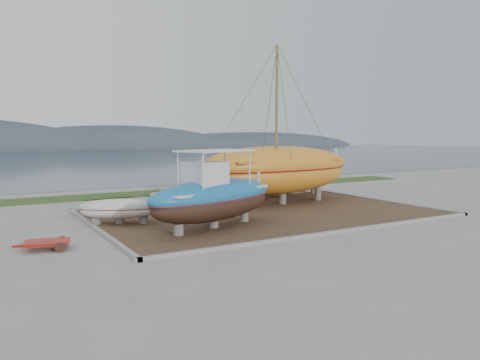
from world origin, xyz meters
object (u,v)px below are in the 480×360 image
red_trailer (47,245)px  orange_sailboat (283,126)px  orange_bare_hull (276,172)px  white_dinghy (120,212)px  blue_caique (213,189)px

red_trailer → orange_sailboat: bearing=32.0°
orange_bare_hull → red_trailer: orange_bare_hull is taller
orange_bare_hull → red_trailer: size_ratio=4.22×
orange_bare_hull → orange_sailboat: bearing=-108.9°
white_dinghy → orange_bare_hull: orange_bare_hull is taller
blue_caique → red_trailer: blue_caique is taller
orange_sailboat → blue_caique: bearing=-152.9°
white_dinghy → red_trailer: bearing=-114.0°
orange_bare_hull → white_dinghy: bearing=-149.0°
red_trailer → blue_caique: bearing=16.1°
orange_sailboat → red_trailer: bearing=-166.8°
blue_caique → red_trailer: 7.50m
white_dinghy → blue_caique: bearing=-18.5°
white_dinghy → orange_bare_hull: size_ratio=0.38×
blue_caique → orange_bare_hull: size_ratio=0.72×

